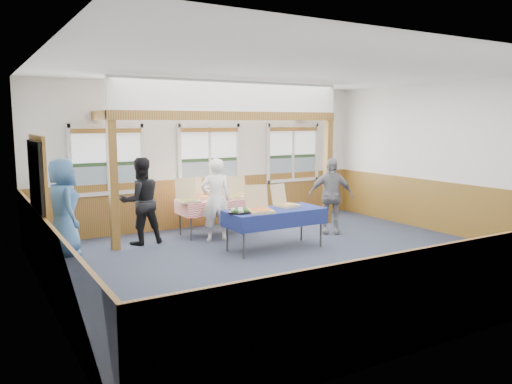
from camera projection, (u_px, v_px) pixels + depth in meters
floor at (296, 260)px, 8.62m from camera, size 8.00×8.00×0.00m
ceiling at (298, 71)px, 8.18m from camera, size 8.00×8.00×0.00m
wall_back at (209, 156)px, 11.38m from camera, size 8.00×0.00×8.00m
wall_front at (484, 193)px, 5.41m from camera, size 8.00×0.00×8.00m
wall_left at (42, 182)px, 6.39m from camera, size 0.00×8.00×8.00m
wall_right at (454, 159)px, 10.41m from camera, size 0.00×8.00×8.00m
wainscot_back at (210, 201)px, 11.51m from camera, size 7.98×0.05×1.10m
wainscot_front at (476, 286)px, 5.58m from camera, size 7.98×0.05×1.10m
wainscot_left at (49, 261)px, 6.55m from camera, size 0.05×6.98×1.10m
wainscot_right at (451, 209)px, 10.54m from camera, size 0.05×6.98×1.10m
cased_opening at (38, 213)px, 7.25m from camera, size 0.06×1.30×2.10m
window_left at (107, 156)px, 10.18m from camera, size 1.56×0.10×1.46m
window_mid at (210, 152)px, 11.34m from camera, size 1.56×0.10×1.46m
window_right at (293, 150)px, 12.49m from camera, size 1.56×0.10×1.46m
post_left at (113, 186)px, 9.16m from camera, size 0.15×0.15×2.40m
post_right at (328, 172)px, 11.67m from camera, size 0.15×0.15×2.40m
cross_beam at (233, 116)px, 10.24m from camera, size 5.15×0.18×0.18m
table_left at (275, 212)px, 9.27m from camera, size 2.03×1.52×0.76m
table_right at (219, 201)px, 10.57m from camera, size 1.75×0.83×0.76m
pizza_box_a at (260, 208)px, 8.97m from camera, size 0.54×0.61×0.47m
pizza_box_b at (285, 203)px, 9.56m from camera, size 0.47×0.54×0.42m
pizza_box_c at (188, 199)px, 10.10m from camera, size 0.51×0.59×0.47m
pizza_box_d at (200, 196)px, 10.54m from camera, size 0.46×0.54×0.43m
pizza_box_e at (231, 195)px, 10.61m from camera, size 0.44×0.53×0.44m
pizza_box_f at (242, 193)px, 11.00m from camera, size 0.40×0.48×0.41m
veggie_tray at (239, 211)px, 8.88m from camera, size 0.41×0.41×0.09m
drink_glass at (259, 194)px, 10.76m from camera, size 0.07×0.07×0.15m
woman_white at (216, 200)px, 9.92m from camera, size 0.68×0.53×1.66m
woman_black at (141, 201)px, 9.66m from camera, size 0.84×0.67×1.69m
man_blue at (63, 207)px, 8.84m from camera, size 0.64×0.90×1.74m
person_grey at (331, 196)px, 10.62m from camera, size 1.01×0.84×1.62m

